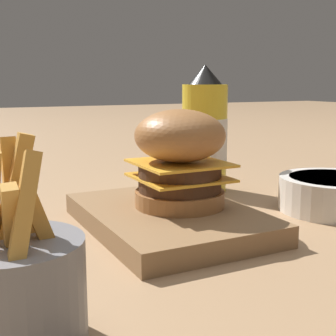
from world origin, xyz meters
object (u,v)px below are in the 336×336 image
at_px(burger, 180,157).
at_px(fries_basket, 14,287).
at_px(side_bowl, 334,193).
at_px(serving_board, 168,218).
at_px(ketchup_bottle, 204,135).

xyz_separation_m(burger, fries_basket, (-0.19, 0.23, -0.04)).
distance_m(fries_basket, side_bowl, 0.48).
height_order(fries_basket, side_bowl, fries_basket).
xyz_separation_m(serving_board, side_bowl, (-0.03, -0.24, 0.01)).
distance_m(serving_board, fries_basket, 0.28).
height_order(burger, ketchup_bottle, ketchup_bottle).
distance_m(burger, ketchup_bottle, 0.20).
bearing_deg(side_bowl, serving_board, 82.31).
bearing_deg(burger, side_bowl, -99.10).
distance_m(ketchup_bottle, fries_basket, 0.50).
relative_size(ketchup_bottle, fries_basket, 1.42).
xyz_separation_m(ketchup_bottle, side_bowl, (-0.19, -0.10, -0.07)).
relative_size(ketchup_bottle, side_bowl, 1.35).
relative_size(serving_board, side_bowl, 1.70).
relative_size(burger, ketchup_bottle, 0.59).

